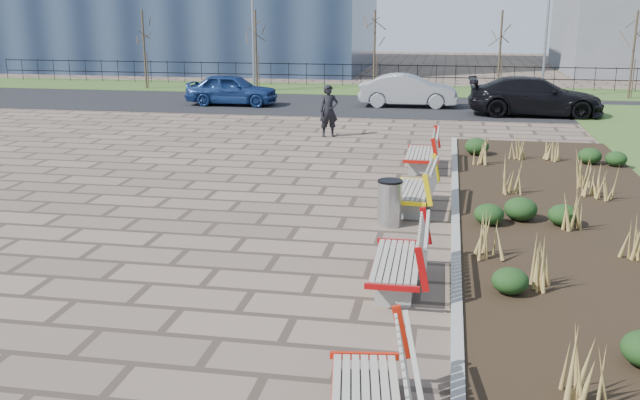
% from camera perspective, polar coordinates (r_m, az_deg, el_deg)
% --- Properties ---
extents(ground, '(120.00, 120.00, 0.00)m').
position_cam_1_polar(ground, '(10.63, -11.00, -8.53)').
color(ground, '#6E5B4B').
rests_on(ground, ground).
extents(planting_bed, '(4.50, 18.00, 0.10)m').
position_cam_1_polar(planting_bed, '(14.87, 19.77, -2.01)').
color(planting_bed, black).
rests_on(planting_bed, ground).
extents(planting_curb, '(0.16, 18.00, 0.15)m').
position_cam_1_polar(planting_curb, '(14.64, 10.77, -1.52)').
color(planting_curb, gray).
rests_on(planting_curb, ground).
extents(grass_verge_far, '(80.00, 5.00, 0.04)m').
position_cam_1_polar(grass_verge_far, '(37.45, 4.55, 8.77)').
color(grass_verge_far, '#33511E').
rests_on(grass_verge_far, ground).
extents(road, '(80.00, 7.00, 0.02)m').
position_cam_1_polar(road, '(31.53, 3.44, 7.55)').
color(road, black).
rests_on(road, ground).
extents(bench_a, '(1.17, 2.20, 1.00)m').
position_cam_1_polar(bench_a, '(7.32, 3.71, -15.50)').
color(bench_a, red).
rests_on(bench_a, ground).
extents(bench_b, '(0.92, 2.11, 1.00)m').
position_cam_1_polar(bench_b, '(11.04, 6.17, -4.62)').
color(bench_b, '#AC0B0D').
rests_on(bench_b, ground).
extents(bench_c, '(1.02, 2.15, 1.00)m').
position_cam_1_polar(bench_c, '(15.31, 7.40, 1.02)').
color(bench_c, yellow).
rests_on(bench_c, ground).
extents(bench_d, '(0.92, 2.11, 1.00)m').
position_cam_1_polar(bench_d, '(19.21, 8.03, 3.91)').
color(bench_d, '#B5130C').
rests_on(bench_d, ground).
extents(litter_bin, '(0.48, 0.48, 0.91)m').
position_cam_1_polar(litter_bin, '(14.18, 5.59, -0.28)').
color(litter_bin, '#B2B2B7').
rests_on(litter_bin, ground).
extents(pedestrian, '(0.74, 0.63, 1.73)m').
position_cam_1_polar(pedestrian, '(23.83, 0.71, 7.14)').
color(pedestrian, black).
rests_on(pedestrian, ground).
extents(car_blue, '(3.99, 1.64, 1.36)m').
position_cam_1_polar(car_blue, '(31.78, -7.06, 8.77)').
color(car_blue, navy).
rests_on(car_blue, road).
extents(car_silver, '(4.23, 1.55, 1.38)m').
position_cam_1_polar(car_silver, '(31.25, 7.08, 8.69)').
color(car_silver, gray).
rests_on(car_silver, road).
extents(car_black, '(5.22, 2.13, 1.51)m').
position_cam_1_polar(car_black, '(29.68, 16.82, 7.94)').
color(car_black, black).
rests_on(car_black, road).
extents(tree_a, '(1.40, 1.40, 4.00)m').
position_cam_1_polar(tree_a, '(38.89, -13.88, 11.61)').
color(tree_a, '#4C3D2D').
rests_on(tree_a, grass_verge_far).
extents(tree_b, '(1.40, 1.40, 4.00)m').
position_cam_1_polar(tree_b, '(36.89, -5.14, 11.81)').
color(tree_b, '#4C3D2D').
rests_on(tree_b, grass_verge_far).
extents(tree_c, '(1.40, 1.40, 4.00)m').
position_cam_1_polar(tree_c, '(35.79, 4.37, 11.72)').
color(tree_c, '#4C3D2D').
rests_on(tree_c, grass_verge_far).
extents(tree_d, '(1.40, 1.40, 4.00)m').
position_cam_1_polar(tree_d, '(35.68, 14.19, 11.30)').
color(tree_d, '#4C3D2D').
rests_on(tree_d, grass_verge_far).
extents(tree_e, '(1.40, 1.40, 4.00)m').
position_cam_1_polar(tree_e, '(36.57, 23.76, 10.57)').
color(tree_e, '#4C3D2D').
rests_on(tree_e, grass_verge_far).
extents(lamp_west, '(0.24, 0.60, 6.00)m').
position_cam_1_polar(lamp_west, '(36.36, -5.39, 13.33)').
color(lamp_west, gray).
rests_on(lamp_west, grass_verge_far).
extents(lamp_east, '(0.24, 0.60, 6.00)m').
position_cam_1_polar(lamp_east, '(35.32, 17.66, 12.64)').
color(lamp_east, gray).
rests_on(lamp_east, grass_verge_far).
extents(railing_fence, '(44.00, 0.10, 1.20)m').
position_cam_1_polar(railing_fence, '(38.87, 4.80, 9.92)').
color(railing_fence, black).
rests_on(railing_fence, grass_verge_far).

